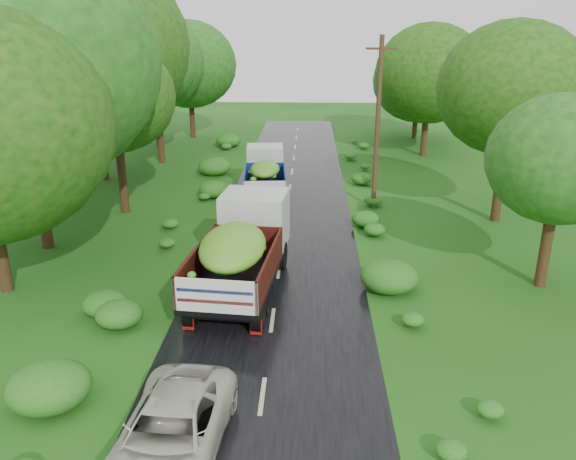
# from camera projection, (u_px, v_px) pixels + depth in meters

# --- Properties ---
(ground) EXTENTS (120.00, 120.00, 0.00)m
(ground) POSITION_uv_depth(u_px,v_px,m) (262.00, 396.00, 14.57)
(ground) COLOR #1A430E
(ground) RESTS_ON ground
(road) EXTENTS (6.50, 80.00, 0.02)m
(road) POSITION_uv_depth(u_px,v_px,m) (274.00, 306.00, 19.26)
(road) COLOR black
(road) RESTS_ON ground
(road_lines) EXTENTS (0.12, 69.60, 0.00)m
(road_lines) POSITION_uv_depth(u_px,v_px,m) (276.00, 293.00, 20.20)
(road_lines) COLOR #BFB78C
(road_lines) RESTS_ON road
(truck_near) EXTENTS (3.23, 7.37, 3.00)m
(truck_near) POSITION_uv_depth(u_px,v_px,m) (243.00, 245.00, 20.04)
(truck_near) COLOR black
(truck_near) RESTS_ON ground
(truck_far) EXTENTS (2.57, 6.19, 2.54)m
(truck_far) POSITION_uv_depth(u_px,v_px,m) (265.00, 172.00, 31.13)
(truck_far) COLOR black
(truck_far) RESTS_ON ground
(car) EXTENTS (2.50, 4.89, 1.32)m
(car) POSITION_uv_depth(u_px,v_px,m) (171.00, 433.00, 12.25)
(car) COLOR beige
(car) RESTS_ON road
(utility_pole) EXTENTS (1.52, 0.36, 8.69)m
(utility_pole) POSITION_uv_depth(u_px,v_px,m) (378.00, 123.00, 28.19)
(utility_pole) COLOR #382616
(utility_pole) RESTS_ON ground
(trees_left) EXTENTS (7.49, 34.17, 10.17)m
(trees_left) POSITION_uv_depth(u_px,v_px,m) (107.00, 69.00, 31.22)
(trees_left) COLOR black
(trees_left) RESTS_ON ground
(trees_right) EXTENTS (4.61, 32.70, 8.03)m
(trees_right) POSITION_uv_depth(u_px,v_px,m) (452.00, 87.00, 34.95)
(trees_right) COLOR black
(trees_right) RESTS_ON ground
(shrubs) EXTENTS (11.90, 44.00, 0.70)m
(shrubs) POSITION_uv_depth(u_px,v_px,m) (285.00, 214.00, 27.60)
(shrubs) COLOR #215915
(shrubs) RESTS_ON ground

